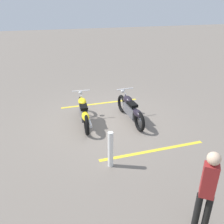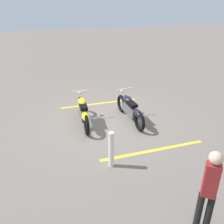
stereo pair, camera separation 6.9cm
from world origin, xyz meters
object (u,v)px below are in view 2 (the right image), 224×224
object	(u,v)px
motorcycle_bright_foreground	(84,112)
bystander_near_row	(209,189)
bollard_post	(111,150)
motorcycle_dark_foreground	(131,109)

from	to	relation	value
motorcycle_bright_foreground	bystander_near_row	xyz separation A→B (m)	(4.77, 1.26, 0.50)
motorcycle_bright_foreground	bollard_post	world-z (taller)	motorcycle_bright_foreground
motorcycle_dark_foreground	bollard_post	xyz separation A→B (m)	(2.21, -1.39, 0.03)
bollard_post	motorcycle_dark_foreground	bearing A→B (deg)	147.84
bystander_near_row	bollard_post	distance (m)	2.56
bystander_near_row	bollard_post	world-z (taller)	bystander_near_row
motorcycle_bright_foreground	bystander_near_row	bearing A→B (deg)	-161.10
motorcycle_bright_foreground	bystander_near_row	world-z (taller)	bystander_near_row
bollard_post	bystander_near_row	bearing A→B (deg)	24.55
motorcycle_bright_foreground	motorcycle_dark_foreground	size ratio (longest dim) A/B	1.00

